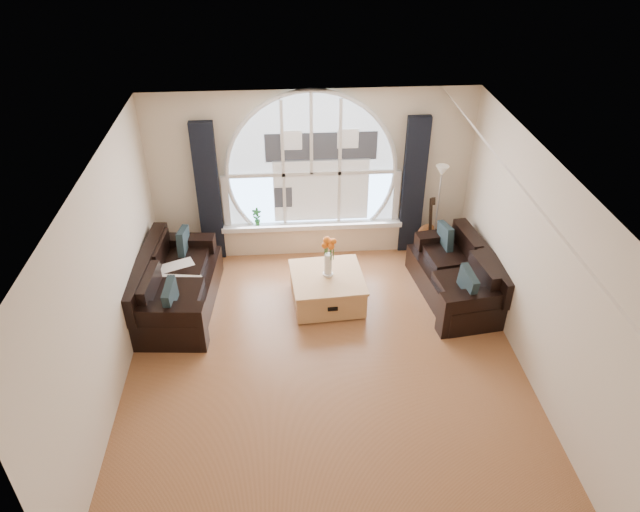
# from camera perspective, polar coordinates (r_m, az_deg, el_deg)

# --- Properties ---
(ground) EXTENTS (5.00, 5.50, 0.01)m
(ground) POSITION_cam_1_polar(r_m,az_deg,el_deg) (7.65, 0.49, -10.32)
(ground) COLOR brown
(ground) RESTS_ON ground
(ceiling) EXTENTS (5.00, 5.50, 0.01)m
(ceiling) POSITION_cam_1_polar(r_m,az_deg,el_deg) (6.11, 0.62, 8.36)
(ceiling) COLOR silver
(ceiling) RESTS_ON ground
(wall_back) EXTENTS (5.00, 0.01, 2.70)m
(wall_back) POSITION_cam_1_polar(r_m,az_deg,el_deg) (9.17, -0.84, 7.91)
(wall_back) COLOR beige
(wall_back) RESTS_ON ground
(wall_front) EXTENTS (5.00, 0.01, 2.70)m
(wall_front) POSITION_cam_1_polar(r_m,az_deg,el_deg) (4.83, 3.36, -21.17)
(wall_front) COLOR beige
(wall_front) RESTS_ON ground
(wall_left) EXTENTS (0.01, 5.50, 2.70)m
(wall_left) POSITION_cam_1_polar(r_m,az_deg,el_deg) (7.07, -20.10, -2.75)
(wall_left) COLOR beige
(wall_left) RESTS_ON ground
(wall_right) EXTENTS (0.01, 5.50, 2.70)m
(wall_right) POSITION_cam_1_polar(r_m,az_deg,el_deg) (7.40, 20.24, -1.10)
(wall_right) COLOR beige
(wall_right) RESTS_ON ground
(attic_slope) EXTENTS (0.92, 5.50, 0.72)m
(attic_slope) POSITION_cam_1_polar(r_m,az_deg,el_deg) (6.80, 19.52, 5.77)
(attic_slope) COLOR silver
(attic_slope) RESTS_ON ground
(arched_window) EXTENTS (2.60, 0.06, 2.15)m
(arched_window) POSITION_cam_1_polar(r_m,az_deg,el_deg) (9.03, -0.85, 9.40)
(arched_window) COLOR silver
(arched_window) RESTS_ON wall_back
(window_sill) EXTENTS (2.90, 0.22, 0.08)m
(window_sill) POSITION_cam_1_polar(r_m,az_deg,el_deg) (9.47, -0.77, 3.05)
(window_sill) COLOR white
(window_sill) RESTS_ON wall_back
(window_frame) EXTENTS (2.76, 0.08, 2.15)m
(window_frame) POSITION_cam_1_polar(r_m,az_deg,el_deg) (9.00, -0.83, 9.33)
(window_frame) COLOR white
(window_frame) RESTS_ON wall_back
(neighbor_house) EXTENTS (1.70, 0.02, 1.50)m
(neighbor_house) POSITION_cam_1_polar(r_m,az_deg,el_deg) (9.08, 0.12, 8.67)
(neighbor_house) COLOR silver
(neighbor_house) RESTS_ON wall_back
(curtain_left) EXTENTS (0.35, 0.12, 2.30)m
(curtain_left) POSITION_cam_1_polar(r_m,az_deg,el_deg) (9.21, -10.83, 6.02)
(curtain_left) COLOR black
(curtain_left) RESTS_ON ground
(curtain_right) EXTENTS (0.35, 0.12, 2.30)m
(curtain_right) POSITION_cam_1_polar(r_m,az_deg,el_deg) (9.37, 9.09, 6.69)
(curtain_right) COLOR black
(curtain_right) RESTS_ON ground
(sofa_left) EXTENTS (1.13, 2.03, 0.87)m
(sofa_left) POSITION_cam_1_polar(r_m,az_deg,el_deg) (8.53, -13.82, -2.70)
(sofa_left) COLOR black
(sofa_left) RESTS_ON ground
(sofa_right) EXTENTS (1.14, 1.92, 0.80)m
(sofa_right) POSITION_cam_1_polar(r_m,az_deg,el_deg) (8.74, 13.20, -1.66)
(sofa_right) COLOR black
(sofa_right) RESTS_ON ground
(coffee_chest) EXTENTS (1.09, 1.09, 0.50)m
(coffee_chest) POSITION_cam_1_polar(r_m,az_deg,el_deg) (8.47, 0.70, -3.11)
(coffee_chest) COLOR tan
(coffee_chest) RESTS_ON ground
(throw_blanket) EXTENTS (0.73, 0.73, 0.10)m
(throw_blanket) POSITION_cam_1_polar(r_m,az_deg,el_deg) (8.54, -13.66, -1.82)
(throw_blanket) COLOR silver
(throw_blanket) RESTS_ON sofa_left
(vase_flowers) EXTENTS (0.24, 0.24, 0.70)m
(vase_flowers) POSITION_cam_1_polar(r_m,az_deg,el_deg) (8.16, 0.80, 0.40)
(vase_flowers) COLOR white
(vase_flowers) RESTS_ON coffee_chest
(floor_lamp) EXTENTS (0.24, 0.24, 1.60)m
(floor_lamp) POSITION_cam_1_polar(r_m,az_deg,el_deg) (9.41, 11.33, 4.17)
(floor_lamp) COLOR #B2B2B2
(floor_lamp) RESTS_ON ground
(guitar) EXTENTS (0.37, 0.26, 1.06)m
(guitar) POSITION_cam_1_polar(r_m,az_deg,el_deg) (9.63, 10.55, 3.11)
(guitar) COLOR brown
(guitar) RESTS_ON ground
(potted_plant) EXTENTS (0.17, 0.12, 0.29)m
(potted_plant) POSITION_cam_1_polar(r_m,az_deg,el_deg) (9.38, -6.19, 3.82)
(potted_plant) COLOR #1E6023
(potted_plant) RESTS_ON window_sill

